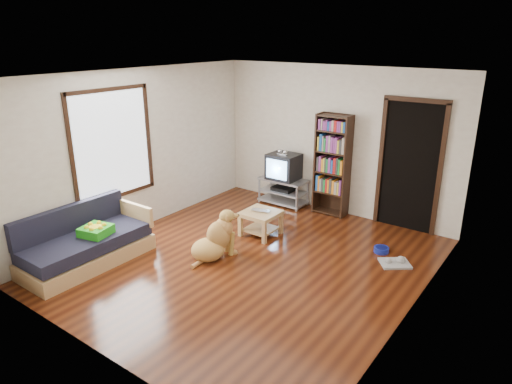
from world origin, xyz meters
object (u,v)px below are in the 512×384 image
Objects in this scene: sofa at (86,245)px; crt_tv at (284,166)px; tv_stand at (283,190)px; laptop at (260,212)px; grey_rag at (395,263)px; coffee_table at (261,219)px; green_cushion at (96,231)px; bookshelf at (333,160)px; dog at (215,240)px; dog_bowl at (381,250)px.

crt_tv is at bearing 75.07° from sofa.
tv_stand is at bearing -90.00° from crt_tv.
grey_rag is (2.12, 0.33, -0.40)m from laptop.
grey_rag is at bearing 7.96° from coffee_table.
grey_rag is 2.16m from coffee_table.
green_cushion is at bearing -136.26° from laptop.
tv_stand reaches higher than coffee_table.
bookshelf is 1.74m from coffee_table.
grey_rag is 2.94m from crt_tv.
grey_rag is 0.73× the size of coffee_table.
tv_stand is (-0.48, 1.45, -0.14)m from laptop.
laptop is 0.14m from coffee_table.
dog reaches higher than laptop.
coffee_table is at bearing 56.63° from sofa.
laptop is 1.40× the size of dog_bowl.
coffee_table is (-0.47, -1.51, -0.72)m from bookshelf.
crt_tv is 1.59m from coffee_table.
dog is (-0.09, -1.01, -0.02)m from coffee_table.
green_cushion reaches higher than dog_bowl.
laptop is 0.77× the size of grey_rag.
sofa is (-1.92, -3.72, -0.74)m from bookshelf.
laptop is at bearing 56.27° from sofa.
tv_stand is 1.64× the size of coffee_table.
grey_rag is at bearing 30.60° from dog.
laptop is 1.95m from dog_bowl.
crt_tv reaches higher than dog_bowl.
grey_rag is 4.38m from sofa.
sofa is (-0.12, -0.10, -0.22)m from green_cushion.
coffee_table is at bearing 76.39° from laptop.
coffee_table reaches higher than dog_bowl.
laptop is at bearing -106.82° from bookshelf.
grey_rag is 2.28m from bookshelf.
bookshelf is at bearing 72.87° from coffee_table.
dog_bowl is 2.57m from crt_tv.
laptop is 1.53m from tv_stand.
dog is at bearing 27.84° from green_cushion.
sofa is at bearing -139.93° from dog_bowl.
dog_bowl is 0.55× the size of grey_rag.
crt_tv reaches higher than tv_stand.
sofa is at bearing -154.28° from green_cushion.
dog_bowl is 2.48m from tv_stand.
dog is at bearing -95.03° from coffee_table.
dog_bowl is (1.82, 0.58, -0.37)m from laptop.
laptop is 0.34× the size of tv_stand.
coffee_table is (0.48, -1.44, -0.46)m from crt_tv.
green_cushion is 0.21× the size of bookshelf.
sofa is (-1.46, -2.18, -0.15)m from laptop.
green_cushion is at bearing -139.90° from dog_bowl.
green_cushion is 2.47m from laptop.
dog_bowl is at bearing -21.13° from crt_tv.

